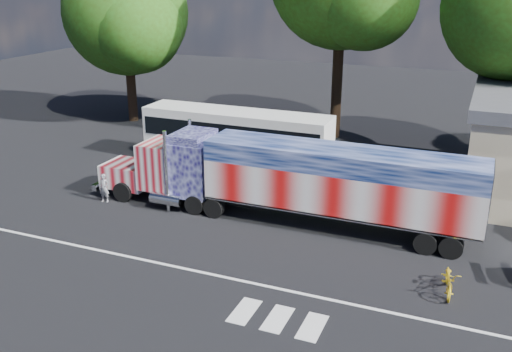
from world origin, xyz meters
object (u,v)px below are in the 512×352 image
at_px(bicycle, 449,280).
at_px(tree_nw_a, 127,13).
at_px(semi_truck, 290,179).
at_px(woman, 104,188).
at_px(coach_bus, 236,138).

distance_m(bicycle, tree_nw_a, 30.77).
distance_m(semi_truck, tree_nw_a, 22.47).
distance_m(semi_truck, woman, 9.46).
bearing_deg(semi_truck, woman, -171.50).
xyz_separation_m(semi_truck, bicycle, (7.34, -3.80, -1.54)).
relative_size(semi_truck, bicycle, 9.73).
xyz_separation_m(coach_bus, tree_nw_a, (-11.68, 6.77, 6.30)).
bearing_deg(tree_nw_a, woman, -61.27).
height_order(semi_truck, coach_bus, semi_truck).
height_order(semi_truck, tree_nw_a, tree_nw_a).
relative_size(woman, tree_nw_a, 0.12).
relative_size(semi_truck, coach_bus, 1.66).
bearing_deg(bicycle, tree_nw_a, 138.03).
height_order(semi_truck, woman, semi_truck).
xyz_separation_m(coach_bus, bicycle, (12.89, -10.17, -1.19)).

